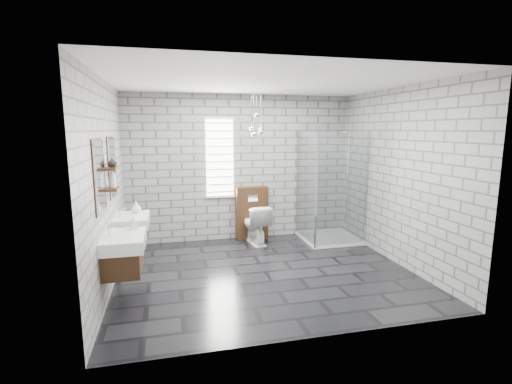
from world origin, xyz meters
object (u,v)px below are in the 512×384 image
object	(u,v)px
vanity_right	(129,222)
shower_enclosure	(327,215)
cistern_panel	(252,213)
toilet	(255,224)
vanity_left	(120,243)

from	to	relation	value
vanity_right	shower_enclosure	world-z (taller)	shower_enclosure
vanity_right	shower_enclosure	distance (m)	3.50
vanity_right	cistern_panel	size ratio (longest dim) A/B	1.57
vanity_right	toilet	world-z (taller)	vanity_right
vanity_right	cistern_panel	xyz separation A→B (m)	(2.09, 1.26, -0.26)
cistern_panel	vanity_left	bearing A→B (deg)	-132.52
cistern_panel	toilet	size ratio (longest dim) A/B	1.40
vanity_left	cistern_panel	xyz separation A→B (m)	(2.09, 2.28, -0.26)
vanity_right	cistern_panel	distance (m)	2.46
cistern_panel	shower_enclosure	xyz separation A→B (m)	(1.32, -0.52, 0.00)
vanity_left	cistern_panel	bearing A→B (deg)	47.48
vanity_right	shower_enclosure	size ratio (longest dim) A/B	0.77
toilet	shower_enclosure	bearing A→B (deg)	162.46
cistern_panel	toilet	world-z (taller)	cistern_panel
shower_enclosure	toilet	world-z (taller)	shower_enclosure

